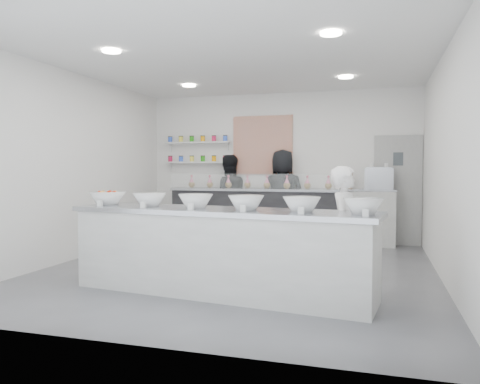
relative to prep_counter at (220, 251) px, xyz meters
name	(u,v)px	position (x,y,z in m)	size (l,w,h in m)	color
floor	(237,270)	(-0.18, 1.28, -0.50)	(6.00, 6.00, 0.00)	#515156
ceiling	(237,60)	(-0.18, 1.28, 2.50)	(6.00, 6.00, 0.00)	white
back_wall	(279,167)	(-0.18, 4.28, 1.00)	(5.50, 5.50, 0.00)	white
left_wall	(72,166)	(-2.93, 1.28, 1.00)	(6.00, 6.00, 0.00)	white
right_wall	(446,166)	(2.57, 1.28, 1.00)	(6.00, 6.00, 0.00)	white
back_door	(398,191)	(2.12, 4.25, 0.55)	(0.88, 0.04, 2.10)	#979794
pattern_panel	(262,145)	(-0.53, 4.26, 1.45)	(1.25, 0.03, 1.20)	#A12804
jar_shelf_lower	(198,162)	(-1.93, 4.18, 1.10)	(1.45, 0.22, 0.04)	silver
jar_shelf_upper	(198,143)	(-1.93, 4.18, 1.52)	(1.45, 0.22, 0.04)	silver
preserve_jars	(197,149)	(-1.93, 4.16, 1.38)	(1.45, 0.10, 0.56)	#DA1B4D
downlight_0	(111,51)	(-1.58, 0.28, 2.48)	(0.24, 0.24, 0.02)	white
downlight_1	(331,34)	(1.22, 0.28, 2.48)	(0.24, 0.24, 0.02)	white
downlight_2	(189,86)	(-1.58, 2.88, 2.48)	(0.24, 0.24, 0.02)	white
downlight_3	(346,77)	(1.22, 2.88, 2.48)	(0.24, 0.24, 0.02)	white
prep_counter	(220,251)	(0.00, 0.00, 0.00)	(3.65, 0.83, 1.00)	#B7B7B2
back_bar	(257,215)	(-0.54, 3.88, 0.04)	(3.47, 0.64, 1.08)	black
sneeze_guard	(253,181)	(-0.55, 3.58, 0.72)	(3.42, 0.01, 0.29)	white
espresso_ledge	(356,217)	(1.37, 4.06, 0.04)	(1.45, 0.46, 1.08)	#B7B7B2
espresso_machine	(379,179)	(1.78, 4.06, 0.78)	(0.52, 0.36, 0.39)	#93969E
cup_stacks	(347,181)	(1.20, 4.06, 0.73)	(0.24, 0.24, 0.30)	#A07E6D
prep_bowls	(220,202)	(0.00, 0.00, 0.58)	(3.66, 0.51, 0.16)	white
label_cards	(210,210)	(0.06, -0.52, 0.53)	(3.31, 0.04, 0.07)	white
cookie_bags	(257,182)	(-0.54, 3.88, 0.70)	(2.93, 0.13, 0.25)	pink
woman_prep	(346,231)	(1.41, 0.37, 0.25)	(0.54, 0.36, 1.49)	white
staff_left	(228,197)	(-1.23, 4.13, 0.38)	(0.85, 0.66, 1.75)	black
staff_right	(283,195)	(-0.08, 4.13, 0.43)	(0.91, 0.59, 1.85)	black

